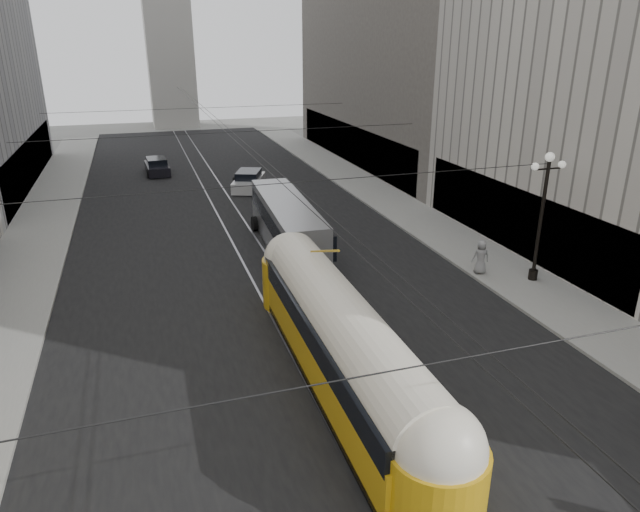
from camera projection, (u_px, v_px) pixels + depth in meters
road at (233, 222)px, 37.92m from camera, size 20.00×85.00×0.02m
sidewalk_left at (43, 223)px, 37.58m from camera, size 4.00×72.00×0.15m
sidewalk_right at (379, 194)px, 44.43m from camera, size 4.00×72.00×0.15m
rail_left at (222, 223)px, 37.70m from camera, size 0.12×85.00×0.04m
rail_right at (245, 221)px, 38.13m from camera, size 0.12×85.00×0.04m
distant_tower at (166, 10)px, 74.85m from camera, size 6.00×6.00×31.36m
lamppost_right_mid at (542, 210)px, 27.28m from camera, size 1.86×0.44×6.37m
catenary at (233, 135)px, 34.96m from camera, size 25.00×72.00×0.23m
streetcar at (342, 339)px, 19.69m from camera, size 2.66×15.89×3.47m
city_bus at (287, 223)px, 32.70m from camera, size 2.91×11.28×2.84m
sedan_white_far at (249, 181)px, 46.07m from camera, size 3.58×5.18×1.51m
sedan_dark_far at (157, 167)px, 51.38m from camera, size 2.10×4.63×1.43m
pedestrian_sidewalk_right at (481, 257)px, 28.99m from camera, size 0.96×0.71×1.76m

